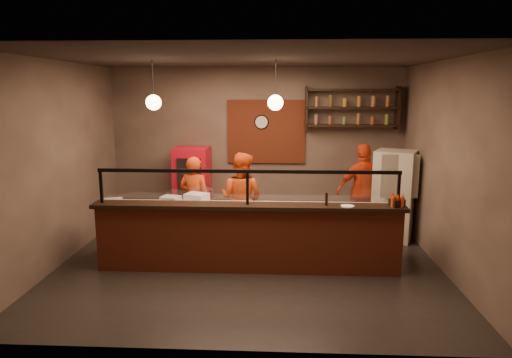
# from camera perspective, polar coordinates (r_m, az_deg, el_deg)

# --- Properties ---
(floor) EXTENTS (6.00, 6.00, 0.00)m
(floor) POSITION_cam_1_polar(r_m,az_deg,el_deg) (7.45, -0.87, -10.53)
(floor) COLOR black
(floor) RESTS_ON ground
(ceiling) EXTENTS (6.00, 6.00, 0.00)m
(ceiling) POSITION_cam_1_polar(r_m,az_deg,el_deg) (6.95, -0.95, 14.85)
(ceiling) COLOR #342B28
(ceiling) RESTS_ON wall_back
(wall_back) EXTENTS (6.00, 0.00, 6.00)m
(wall_back) POSITION_cam_1_polar(r_m,az_deg,el_deg) (9.49, 0.09, 4.14)
(wall_back) COLOR #756356
(wall_back) RESTS_ON floor
(wall_left) EXTENTS (0.00, 5.00, 5.00)m
(wall_left) POSITION_cam_1_polar(r_m,az_deg,el_deg) (7.81, -23.44, 1.75)
(wall_left) COLOR #756356
(wall_left) RESTS_ON floor
(wall_right) EXTENTS (0.00, 5.00, 5.00)m
(wall_right) POSITION_cam_1_polar(r_m,az_deg,el_deg) (7.45, 22.78, 1.39)
(wall_right) COLOR #756356
(wall_right) RESTS_ON floor
(wall_front) EXTENTS (6.00, 0.00, 6.00)m
(wall_front) POSITION_cam_1_polar(r_m,az_deg,el_deg) (4.58, -2.98, -3.32)
(wall_front) COLOR #756356
(wall_front) RESTS_ON floor
(brick_patch) EXTENTS (1.60, 0.04, 1.30)m
(brick_patch) POSITION_cam_1_polar(r_m,az_deg,el_deg) (9.42, 1.30, 5.92)
(brick_patch) COLOR brown
(brick_patch) RESTS_ON wall_back
(service_counter) EXTENTS (4.60, 0.25, 1.00)m
(service_counter) POSITION_cam_1_polar(r_m,az_deg,el_deg) (7.00, -1.05, -7.62)
(service_counter) COLOR brown
(service_counter) RESTS_ON floor
(counter_ledge) EXTENTS (4.70, 0.37, 0.06)m
(counter_ledge) POSITION_cam_1_polar(r_m,az_deg,el_deg) (6.84, -1.06, -3.41)
(counter_ledge) COLOR black
(counter_ledge) RESTS_ON service_counter
(worktop_cabinet) EXTENTS (4.60, 0.75, 0.85)m
(worktop_cabinet) POSITION_cam_1_polar(r_m,az_deg,el_deg) (7.49, -0.78, -6.95)
(worktop_cabinet) COLOR gray
(worktop_cabinet) RESTS_ON floor
(worktop) EXTENTS (4.60, 0.75, 0.05)m
(worktop) POSITION_cam_1_polar(r_m,az_deg,el_deg) (7.37, -0.79, -3.61)
(worktop) COLOR silver
(worktop) RESTS_ON worktop_cabinet
(sneeze_guard) EXTENTS (4.50, 0.05, 0.52)m
(sneeze_guard) POSITION_cam_1_polar(r_m,az_deg,el_deg) (6.77, -1.07, -0.62)
(sneeze_guard) COLOR white
(sneeze_guard) RESTS_ON counter_ledge
(wall_shelving) EXTENTS (1.84, 0.28, 0.85)m
(wall_shelving) POSITION_cam_1_polar(r_m,az_deg,el_deg) (9.35, 11.88, 8.72)
(wall_shelving) COLOR black
(wall_shelving) RESTS_ON wall_back
(wall_clock) EXTENTS (0.30, 0.04, 0.30)m
(wall_clock) POSITION_cam_1_polar(r_m,az_deg,el_deg) (9.40, 0.69, 7.13)
(wall_clock) COLOR black
(wall_clock) RESTS_ON wall_back
(pendant_left) EXTENTS (0.24, 0.24, 0.77)m
(pendant_left) POSITION_cam_1_polar(r_m,az_deg,el_deg) (7.38, -12.68, 9.33)
(pendant_left) COLOR black
(pendant_left) RESTS_ON ceiling
(pendant_right) EXTENTS (0.24, 0.24, 0.77)m
(pendant_right) POSITION_cam_1_polar(r_m,az_deg,el_deg) (7.12, 2.44, 9.53)
(pendant_right) COLOR black
(pendant_right) RESTS_ON ceiling
(cook_left) EXTENTS (0.65, 0.50, 1.59)m
(cook_left) POSITION_cam_1_polar(r_m,az_deg,el_deg) (8.28, -7.68, -2.63)
(cook_left) COLOR red
(cook_left) RESTS_ON floor
(cook_mid) EXTENTS (0.99, 0.90, 1.67)m
(cook_mid) POSITION_cam_1_polar(r_m,az_deg,el_deg) (8.14, -1.83, -2.49)
(cook_mid) COLOR #E35015
(cook_mid) RESTS_ON floor
(cook_right) EXTENTS (1.10, 0.61, 1.78)m
(cook_right) POSITION_cam_1_polar(r_m,az_deg,el_deg) (8.76, 13.28, -1.46)
(cook_right) COLOR red
(cook_right) RESTS_ON floor
(fridge) EXTENTS (0.90, 0.87, 1.66)m
(fridge) POSITION_cam_1_polar(r_m,az_deg,el_deg) (8.83, 16.85, -1.94)
(fridge) COLOR beige
(fridge) RESTS_ON floor
(red_cooler) EXTENTS (0.72, 0.66, 1.61)m
(red_cooler) POSITION_cam_1_polar(r_m,az_deg,el_deg) (9.43, -7.93, -0.92)
(red_cooler) COLOR red
(red_cooler) RESTS_ON floor
(pizza_dough) EXTENTS (0.53, 0.53, 0.01)m
(pizza_dough) POSITION_cam_1_polar(r_m,az_deg,el_deg) (7.42, 1.31, -3.26)
(pizza_dough) COLOR white
(pizza_dough) RESTS_ON worktop
(prep_tub_a) EXTENTS (0.34, 0.31, 0.14)m
(prep_tub_a) POSITION_cam_1_polar(r_m,az_deg,el_deg) (7.56, -10.60, -2.66)
(prep_tub_a) COLOR silver
(prep_tub_a) RESTS_ON worktop
(prep_tub_b) EXTENTS (0.42, 0.39, 0.17)m
(prep_tub_b) POSITION_cam_1_polar(r_m,az_deg,el_deg) (7.57, -7.43, -2.44)
(prep_tub_b) COLOR white
(prep_tub_b) RESTS_ON worktop
(prep_tub_c) EXTENTS (0.38, 0.34, 0.16)m
(prep_tub_c) POSITION_cam_1_polar(r_m,az_deg,el_deg) (7.53, -17.52, -3.00)
(prep_tub_c) COLOR silver
(prep_tub_c) RESTS_ON worktop
(rolling_pin) EXTENTS (0.38, 0.12, 0.06)m
(rolling_pin) POSITION_cam_1_polar(r_m,az_deg,el_deg) (7.60, -8.05, -2.81)
(rolling_pin) COLOR yellow
(rolling_pin) RESTS_ON worktop
(condiment_caddy) EXTENTS (0.24, 0.22, 0.11)m
(condiment_caddy) POSITION_cam_1_polar(r_m,az_deg,el_deg) (7.01, 17.20, -2.85)
(condiment_caddy) COLOR black
(condiment_caddy) RESTS_ON counter_ledge
(pepper_mill) EXTENTS (0.05, 0.05, 0.19)m
(pepper_mill) POSITION_cam_1_polar(r_m,az_deg,el_deg) (6.83, 8.80, -2.51)
(pepper_mill) COLOR black
(pepper_mill) RESTS_ON counter_ledge
(small_plate) EXTENTS (0.26, 0.26, 0.01)m
(small_plate) POSITION_cam_1_polar(r_m,az_deg,el_deg) (6.83, 11.37, -3.34)
(small_plate) COLOR white
(small_plate) RESTS_ON counter_ledge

